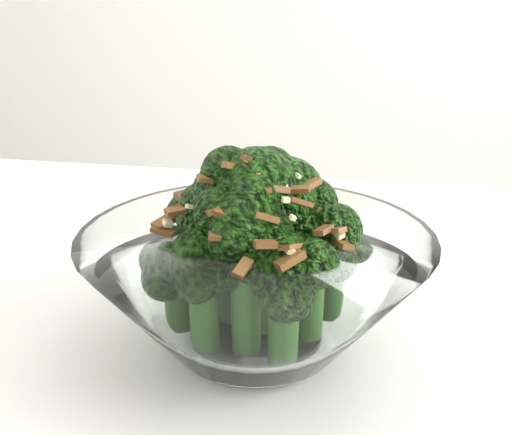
# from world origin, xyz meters

# --- Properties ---
(table) EXTENTS (1.23, 0.85, 0.75)m
(table) POSITION_xyz_m (-0.08, -0.11, 0.68)
(table) COLOR white
(table) RESTS_ON ground
(broccoli_dish) EXTENTS (0.25, 0.25, 0.15)m
(broccoli_dish) POSITION_xyz_m (0.00, -0.17, 0.81)
(broccoli_dish) COLOR white
(broccoli_dish) RESTS_ON table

